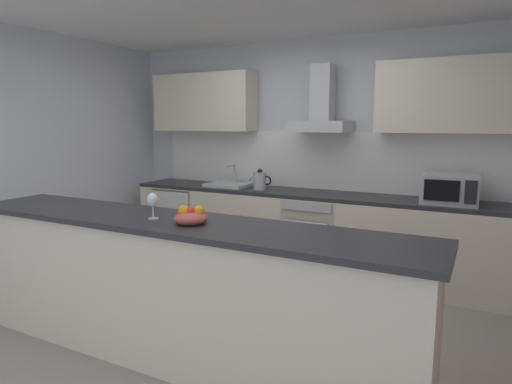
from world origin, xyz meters
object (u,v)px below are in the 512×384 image
(oven, at_px, (315,233))
(wine_glass, at_px, (153,201))
(fruit_bowl, at_px, (191,217))
(sink, at_px, (229,184))
(microwave, at_px, (450,188))
(refrigerator, at_px, (184,220))
(range_hood, at_px, (321,111))
(kettle, at_px, (260,180))

(oven, bearing_deg, wine_glass, -99.33)
(fruit_bowl, bearing_deg, sink, 115.29)
(microwave, bearing_deg, sink, 179.09)
(microwave, distance_m, fruit_bowl, 2.59)
(oven, height_order, microwave, microwave)
(refrigerator, relative_size, range_hood, 1.18)
(wine_glass, bearing_deg, kettle, 97.79)
(oven, height_order, refrigerator, oven)
(sink, xyz_separation_m, wine_glass, (0.74, -2.23, 0.20))
(oven, bearing_deg, kettle, -177.09)
(oven, relative_size, refrigerator, 0.94)
(sink, height_order, wine_glass, wine_glass)
(refrigerator, distance_m, kettle, 1.26)
(refrigerator, height_order, kettle, kettle)
(refrigerator, xyz_separation_m, kettle, (1.11, -0.03, 0.58))
(kettle, relative_size, wine_glass, 1.62)
(kettle, bearing_deg, oven, 2.91)
(range_hood, relative_size, fruit_bowl, 3.27)
(refrigerator, height_order, sink, sink)
(wine_glass, distance_m, fruit_bowl, 0.32)
(refrigerator, xyz_separation_m, microwave, (3.12, -0.03, 0.62))
(oven, distance_m, fruit_bowl, 2.30)
(kettle, height_order, range_hood, range_hood)
(range_hood, xyz_separation_m, wine_glass, (-0.36, -2.35, -0.66))
(fruit_bowl, bearing_deg, refrigerator, 127.92)
(wine_glass, bearing_deg, refrigerator, 122.50)
(microwave, distance_m, kettle, 2.00)
(oven, bearing_deg, refrigerator, -179.91)
(fruit_bowl, bearing_deg, kettle, 105.66)
(fruit_bowl, bearing_deg, wine_glass, -179.76)
(microwave, bearing_deg, refrigerator, 179.54)
(kettle, bearing_deg, fruit_bowl, -74.34)
(range_hood, bearing_deg, kettle, -166.18)
(refrigerator, height_order, range_hood, range_hood)
(microwave, relative_size, fruit_bowl, 2.27)
(kettle, distance_m, wine_glass, 2.21)
(kettle, height_order, fruit_bowl, kettle)
(refrigerator, xyz_separation_m, sink, (0.67, 0.01, 0.50))
(microwave, height_order, kettle, microwave)
(oven, bearing_deg, sink, 179.43)
(oven, relative_size, fruit_bowl, 3.64)
(kettle, relative_size, fruit_bowl, 1.31)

